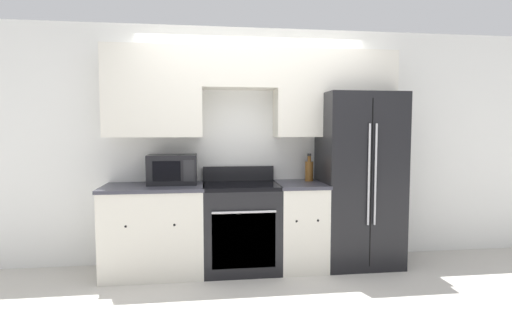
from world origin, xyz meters
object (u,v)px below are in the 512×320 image
oven_range (241,226)px  refrigerator (358,179)px  microwave (173,169)px  bottle (309,170)px

oven_range → refrigerator: size_ratio=0.57×
refrigerator → microwave: 2.01m
oven_range → bottle: size_ratio=3.53×
oven_range → microwave: bearing=172.8°
oven_range → bottle: bottle is taller
microwave → bottle: (1.48, 0.05, -0.03)m
bottle → oven_range: bearing=-169.4°
oven_range → refrigerator: bearing=2.2°
oven_range → microwave: (-0.71, 0.09, 0.60)m
oven_range → refrigerator: (1.30, 0.05, 0.47)m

